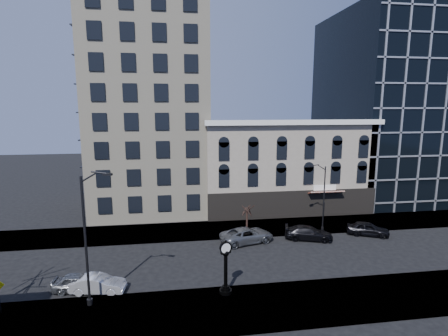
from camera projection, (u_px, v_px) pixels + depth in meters
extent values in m
plane|color=black|center=(209.00, 261.00, 32.36)|extent=(160.00, 160.00, 0.00)
cube|color=gray|center=(202.00, 230.00, 40.14)|extent=(160.00, 6.00, 0.12)
cube|color=gray|center=(220.00, 309.00, 24.55)|extent=(160.00, 6.00, 0.12)
cube|color=beige|center=(149.00, 69.00, 46.71)|extent=(15.00, 15.00, 38.00)
cube|color=gray|center=(283.00, 165.00, 48.61)|extent=(22.00, 10.00, 12.00)
cube|color=white|center=(297.00, 122.00, 42.46)|extent=(22.60, 0.80, 0.60)
cube|color=black|center=(294.00, 205.00, 44.42)|extent=(22.00, 0.30, 3.60)
cube|color=maroon|center=(326.00, 192.00, 44.17)|extent=(4.50, 1.18, 0.55)
cube|color=black|center=(397.00, 107.00, 54.93)|extent=(20.00, 20.00, 28.00)
cylinder|color=black|center=(226.00, 291.00, 26.55)|extent=(0.97, 0.97, 0.26)
cylinder|color=black|center=(226.00, 289.00, 26.52)|extent=(0.70, 0.70, 0.18)
cylinder|color=black|center=(226.00, 287.00, 26.49)|extent=(0.53, 0.53, 0.14)
cylinder|color=black|center=(226.00, 270.00, 26.26)|extent=(0.28, 0.28, 2.55)
sphere|color=black|center=(226.00, 253.00, 26.02)|extent=(0.49, 0.49, 0.49)
cube|color=black|center=(226.00, 252.00, 26.00)|extent=(0.81, 0.44, 0.22)
cylinder|color=black|center=(226.00, 248.00, 25.94)|extent=(0.96, 0.57, 0.91)
cylinder|color=white|center=(226.00, 248.00, 25.80)|extent=(0.74, 0.27, 0.77)
cylinder|color=white|center=(225.00, 247.00, 26.09)|extent=(0.74, 0.27, 0.77)
sphere|color=black|center=(226.00, 241.00, 25.85)|extent=(0.18, 0.18, 0.18)
cylinder|color=black|center=(86.00, 242.00, 24.19)|extent=(0.17, 0.17, 9.40)
cylinder|color=black|center=(90.00, 302.00, 24.97)|extent=(0.39, 0.39, 0.44)
cube|color=black|center=(110.00, 174.00, 23.09)|extent=(0.64, 0.39, 0.15)
cylinder|color=black|center=(324.00, 199.00, 39.49)|extent=(0.14, 0.14, 7.41)
cylinder|color=black|center=(322.00, 228.00, 40.11)|extent=(0.31, 0.31, 0.34)
cube|color=black|center=(313.00, 166.00, 38.30)|extent=(0.50, 0.27, 0.12)
cylinder|color=#311F18|center=(247.00, 221.00, 39.44)|extent=(0.22, 0.22, 2.36)
cylinder|color=black|center=(0.00, 298.00, 23.77)|extent=(0.06, 0.06, 2.28)
imported|color=#595B60|center=(80.00, 282.00, 26.98)|extent=(4.23, 2.00, 1.40)
imported|color=silver|center=(98.00, 284.00, 26.80)|extent=(4.29, 2.00, 1.36)
imported|color=#595B60|center=(247.00, 235.00, 36.65)|extent=(6.12, 3.95, 1.57)
imported|color=black|center=(309.00, 233.00, 37.42)|extent=(5.42, 3.47, 1.46)
imported|color=black|center=(368.00, 229.00, 38.65)|extent=(4.79, 3.49, 1.51)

